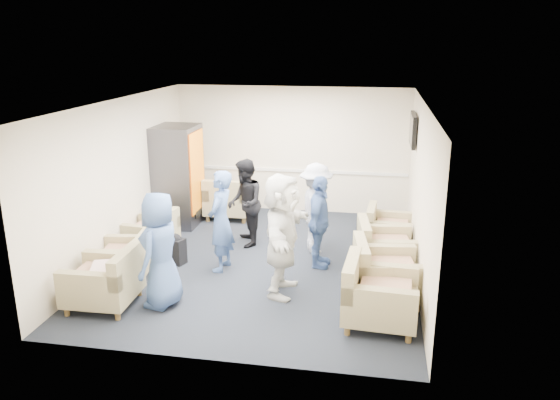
% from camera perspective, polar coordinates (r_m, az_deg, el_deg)
% --- Properties ---
extents(floor, '(6.00, 6.00, 0.00)m').
position_cam_1_polar(floor, '(9.36, -1.70, -6.49)').
color(floor, black).
rests_on(floor, ground).
extents(ceiling, '(6.00, 6.00, 0.00)m').
position_cam_1_polar(ceiling, '(8.66, -1.85, 10.18)').
color(ceiling, white).
rests_on(ceiling, back_wall).
extents(back_wall, '(5.00, 0.02, 2.70)m').
position_cam_1_polar(back_wall, '(11.79, 1.22, 5.26)').
color(back_wall, beige).
rests_on(back_wall, floor).
extents(front_wall, '(5.00, 0.02, 2.70)m').
position_cam_1_polar(front_wall, '(6.16, -7.52, -5.66)').
color(front_wall, beige).
rests_on(front_wall, floor).
extents(left_wall, '(0.02, 6.00, 2.70)m').
position_cam_1_polar(left_wall, '(9.73, -16.36, 2.13)').
color(left_wall, beige).
rests_on(left_wall, floor).
extents(right_wall, '(0.02, 6.00, 2.70)m').
position_cam_1_polar(right_wall, '(8.76, 14.44, 0.73)').
color(right_wall, beige).
rests_on(right_wall, floor).
extents(chair_rail, '(4.98, 0.04, 0.06)m').
position_cam_1_polar(chair_rail, '(11.87, 1.19, 3.11)').
color(chair_rail, silver).
rests_on(chair_rail, back_wall).
extents(tv, '(0.10, 1.00, 0.58)m').
position_cam_1_polar(tv, '(10.37, 13.72, 7.14)').
color(tv, black).
rests_on(tv, right_wall).
extents(armchair_left_near, '(0.93, 0.93, 0.73)m').
position_cam_1_polar(armchair_left_near, '(8.15, -17.65, -8.17)').
color(armchair_left_near, '#8E835B').
rests_on(armchair_left_near, floor).
extents(armchair_left_mid, '(0.89, 0.89, 0.63)m').
position_cam_1_polar(armchair_left_mid, '(9.02, -15.64, -5.88)').
color(armchair_left_mid, '#8E835B').
rests_on(armchair_left_mid, floor).
extents(armchair_left_far, '(0.86, 0.86, 0.63)m').
position_cam_1_polar(armchair_left_far, '(9.98, -13.06, -3.50)').
color(armchair_left_far, '#8E835B').
rests_on(armchair_left_far, floor).
extents(armchair_right_near, '(1.01, 1.01, 0.76)m').
position_cam_1_polar(armchair_right_near, '(7.42, 9.96, -9.98)').
color(armchair_right_near, '#8E835B').
rests_on(armchair_right_near, floor).
extents(armchair_right_midnear, '(1.06, 1.06, 0.75)m').
position_cam_1_polar(armchair_right_midnear, '(8.11, 10.69, -7.68)').
color(armchair_right_midnear, '#8E835B').
rests_on(armchair_right_midnear, floor).
extents(armchair_right_midfar, '(1.01, 1.01, 0.72)m').
position_cam_1_polar(armchair_right_midfar, '(9.05, 10.65, -5.15)').
color(armchair_right_midfar, '#8E835B').
rests_on(armchair_right_midfar, floor).
extents(armchair_right_far, '(0.84, 0.84, 0.64)m').
position_cam_1_polar(armchair_right_far, '(10.09, 11.02, -3.11)').
color(armchair_right_far, '#8E835B').
rests_on(armchair_right_far, floor).
extents(armchair_corner, '(0.97, 0.97, 0.75)m').
position_cam_1_polar(armchair_corner, '(11.53, -5.37, -0.06)').
color(armchair_corner, '#8E835B').
rests_on(armchair_corner, floor).
extents(vending_machine, '(0.82, 0.96, 2.02)m').
position_cam_1_polar(vending_machine, '(11.14, -10.57, 2.51)').
color(vending_machine, '#45444B').
rests_on(vending_machine, floor).
extents(backpack, '(0.36, 0.30, 0.53)m').
position_cam_1_polar(backpack, '(9.37, -10.85, -4.96)').
color(backpack, black).
rests_on(backpack, floor).
extents(pillow, '(0.48, 0.55, 0.13)m').
position_cam_1_polar(pillow, '(8.08, -17.86, -6.97)').
color(pillow, beige).
rests_on(pillow, armchair_left_near).
extents(person_front_left, '(0.63, 0.88, 1.66)m').
position_cam_1_polar(person_front_left, '(7.80, -12.39, -5.13)').
color(person_front_left, '#3F5D98').
rests_on(person_front_left, floor).
extents(person_mid_left, '(0.46, 0.65, 1.67)m').
position_cam_1_polar(person_mid_left, '(8.84, -6.21, -2.20)').
color(person_mid_left, '#3F5D98').
rests_on(person_mid_left, floor).
extents(person_back_left, '(0.82, 0.93, 1.60)m').
position_cam_1_polar(person_back_left, '(9.87, -3.68, -0.32)').
color(person_back_left, black).
rests_on(person_back_left, floor).
extents(person_back_right, '(0.87, 1.16, 1.60)m').
position_cam_1_polar(person_back_right, '(9.59, 3.77, -0.85)').
color(person_back_right, silver).
rests_on(person_back_right, floor).
extents(person_mid_right, '(0.44, 0.93, 1.55)m').
position_cam_1_polar(person_mid_right, '(8.95, 4.11, -2.31)').
color(person_mid_right, '#3F5D98').
rests_on(person_mid_right, floor).
extents(person_front_right, '(0.60, 1.72, 1.84)m').
position_cam_1_polar(person_front_right, '(7.95, 0.23, -3.64)').
color(person_front_right, silver).
rests_on(person_front_right, floor).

